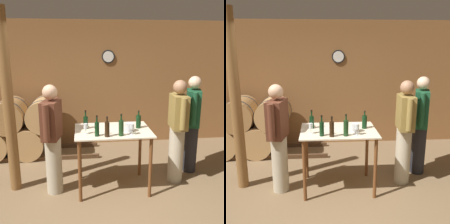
# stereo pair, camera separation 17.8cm
# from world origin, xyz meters

# --- Properties ---
(ground_plane) EXTENTS (14.00, 14.00, 0.00)m
(ground_plane) POSITION_xyz_m (0.00, 0.00, 0.00)
(ground_plane) COLOR brown
(back_wall) EXTENTS (8.40, 0.08, 2.70)m
(back_wall) POSITION_xyz_m (0.00, 2.69, 1.35)
(back_wall) COLOR brown
(back_wall) RESTS_ON ground_plane
(barrel_rack) EXTENTS (4.10, 0.77, 1.18)m
(barrel_rack) POSITION_xyz_m (-1.89, 2.13, 0.57)
(barrel_rack) COLOR #4C331E
(barrel_rack) RESTS_ON ground_plane
(tasting_table) EXTENTS (1.13, 0.80, 0.95)m
(tasting_table) POSITION_xyz_m (0.13, 0.68, 0.78)
(tasting_table) COLOR beige
(tasting_table) RESTS_ON ground_plane
(wooden_post) EXTENTS (0.16, 0.16, 2.70)m
(wooden_post) POSITION_xyz_m (-1.37, 0.82, 1.35)
(wooden_post) COLOR brown
(wooden_post) RESTS_ON ground_plane
(wine_bottle_far_left) EXTENTS (0.07, 0.07, 0.28)m
(wine_bottle_far_left) POSITION_xyz_m (-0.27, 0.79, 1.05)
(wine_bottle_far_left) COLOR black
(wine_bottle_far_left) RESTS_ON tasting_table
(wine_bottle_left) EXTENTS (0.06, 0.06, 0.29)m
(wine_bottle_left) POSITION_xyz_m (-0.12, 0.43, 1.06)
(wine_bottle_left) COLOR black
(wine_bottle_left) RESTS_ON tasting_table
(wine_bottle_center) EXTENTS (0.07, 0.07, 0.29)m
(wine_bottle_center) POSITION_xyz_m (0.02, 0.39, 1.06)
(wine_bottle_center) COLOR black
(wine_bottle_center) RESTS_ON tasting_table
(wine_bottle_right) EXTENTS (0.07, 0.07, 0.31)m
(wine_bottle_right) POSITION_xyz_m (0.22, 0.41, 1.07)
(wine_bottle_right) COLOR #193819
(wine_bottle_right) RESTS_ON tasting_table
(wine_bottle_far_right) EXTENTS (0.08, 0.08, 0.27)m
(wine_bottle_far_right) POSITION_xyz_m (0.53, 0.73, 1.06)
(wine_bottle_far_right) COLOR black
(wine_bottle_far_right) RESTS_ON tasting_table
(wine_glass_near_left) EXTENTS (0.06, 0.06, 0.15)m
(wine_glass_near_left) POSITION_xyz_m (-0.27, 0.53, 1.06)
(wine_glass_near_left) COLOR silver
(wine_glass_near_left) RESTS_ON tasting_table
(wine_glass_near_center) EXTENTS (0.06, 0.06, 0.16)m
(wine_glass_near_center) POSITION_xyz_m (0.37, 0.43, 1.07)
(wine_glass_near_center) COLOR silver
(wine_glass_near_center) RESTS_ON tasting_table
(ice_bucket) EXTENTS (0.12, 0.12, 0.13)m
(ice_bucket) POSITION_xyz_m (0.37, 0.58, 1.01)
(ice_bucket) COLOR silver
(ice_bucket) RESTS_ON tasting_table
(person_host) EXTENTS (0.34, 0.56, 1.69)m
(person_host) POSITION_xyz_m (1.55, 1.09, 0.89)
(person_host) COLOR #232328
(person_host) RESTS_ON ground_plane
(person_visitor_with_scarf) EXTENTS (0.25, 0.59, 1.67)m
(person_visitor_with_scarf) POSITION_xyz_m (1.17, 0.77, 0.88)
(person_visitor_with_scarf) COLOR #B7AD93
(person_visitor_with_scarf) RESTS_ON ground_plane
(person_visitor_bearded) EXTENTS (0.29, 0.58, 1.65)m
(person_visitor_bearded) POSITION_xyz_m (-0.76, 0.65, 0.87)
(person_visitor_bearded) COLOR #B7AD93
(person_visitor_bearded) RESTS_ON ground_plane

